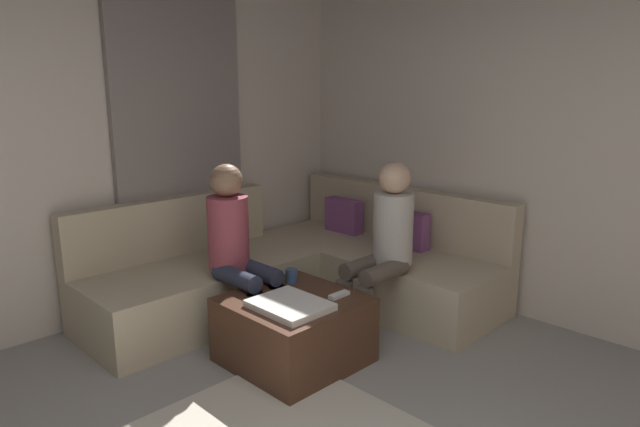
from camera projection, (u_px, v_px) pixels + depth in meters
name	position (u px, v px, depth m)	size (l,w,h in m)	color
curtain_panel	(181.00, 146.00, 4.27)	(0.06, 1.10, 2.50)	gray
sectional_couch	(302.00, 269.00, 4.37)	(2.10, 2.55, 0.87)	#C6B593
ottoman	(294.00, 330.00, 3.44)	(0.76, 0.76, 0.42)	#4C2D1E
folded_blanket	(290.00, 305.00, 3.23)	(0.44, 0.36, 0.04)	white
coffee_mug	(291.00, 276.00, 3.66)	(0.08, 0.08, 0.10)	#334C72
game_remote	(339.00, 295.00, 3.41)	(0.05, 0.15, 0.02)	white
person_on_couch_back	(384.00, 241.00, 3.79)	(0.30, 0.60, 1.20)	brown
person_on_couch_side	(237.00, 246.00, 3.68)	(0.60, 0.30, 1.20)	#2D3347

